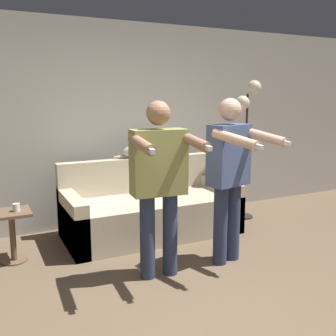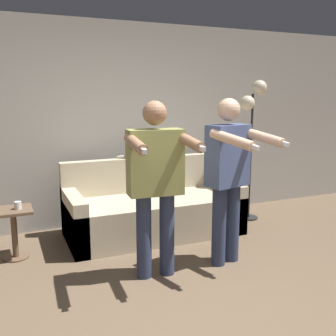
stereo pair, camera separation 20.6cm
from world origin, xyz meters
name	(u,v)px [view 1 (the left image)]	position (x,y,z in m)	size (l,w,h in m)	color
ground_plane	(211,320)	(0.00, 0.00, 0.00)	(16.00, 16.00, 0.00)	brown
wall_back	(105,125)	(0.00, 2.60, 1.30)	(10.00, 0.05, 2.60)	#B7B2A8
couch	(150,211)	(0.34, 1.95, 0.29)	(2.08, 0.94, 0.89)	beige
person_left	(159,177)	(-0.05, 0.84, 0.95)	(0.61, 0.71, 1.63)	#2D3856
person_right	(230,170)	(0.72, 0.84, 0.95)	(0.58, 0.74, 1.65)	#2D3856
cat	(137,151)	(0.32, 2.30, 0.98)	(0.52, 0.14, 0.18)	#B7AD9E
floor_lamp	(248,111)	(1.78, 1.98, 1.47)	(0.37, 0.26, 1.87)	black
side_table	(12,227)	(-1.25, 1.80, 0.37)	(0.38, 0.38, 0.53)	brown
cup	(16,207)	(-1.19, 1.79, 0.57)	(0.07, 0.07, 0.08)	white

